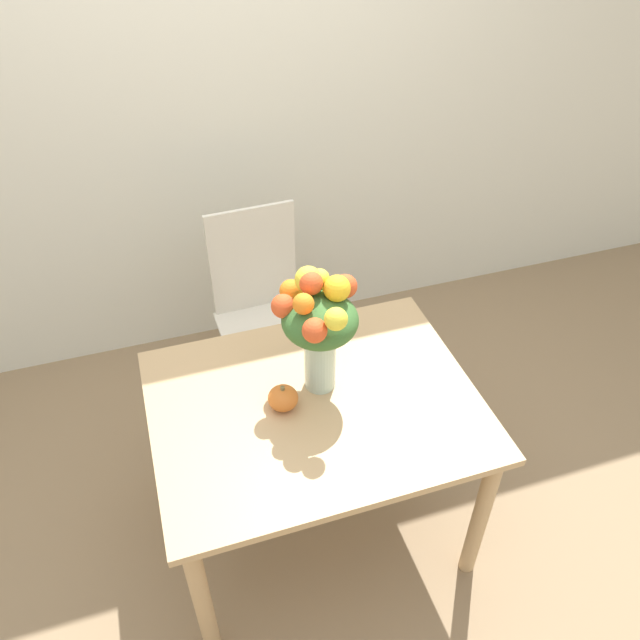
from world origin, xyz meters
name	(u,v)px	position (x,y,z in m)	size (l,w,h in m)	color
ground_plane	(316,519)	(0.00, 0.00, 0.00)	(12.00, 12.00, 0.00)	#8E7556
wall_back	(221,87)	(0.00, 1.37, 1.35)	(8.00, 0.06, 2.70)	silver
dining_table	(315,422)	(0.00, 0.00, 0.62)	(1.13, 0.88, 0.73)	tan
flower_vase	(319,321)	(0.04, 0.09, 1.01)	(0.30, 0.34, 0.46)	#B2CCBC
pumpkin	(283,398)	(-0.11, 0.01, 0.77)	(0.10, 0.10, 0.10)	orange
dining_chair_near_window	(263,313)	(0.00, 0.79, 0.51)	(0.44, 0.44, 0.99)	silver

